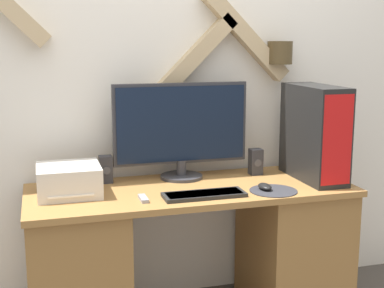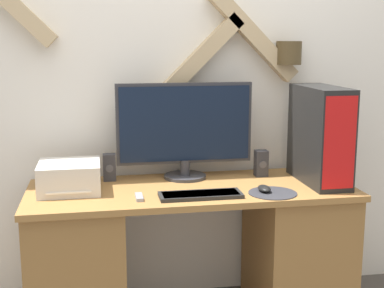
# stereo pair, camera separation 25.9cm
# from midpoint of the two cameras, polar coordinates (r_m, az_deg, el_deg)

# --- Properties ---
(wall_back) EXTENTS (6.40, 0.19, 2.70)m
(wall_back) POSITION_cam_midpoint_polar(r_m,az_deg,el_deg) (2.89, -4.75, 9.60)
(wall_back) COLOR white
(wall_back) RESTS_ON ground_plane
(desk) EXTENTS (1.60, 0.60, 0.71)m
(desk) POSITION_cam_midpoint_polar(r_m,az_deg,el_deg) (2.75, -2.82, -11.54)
(desk) COLOR olive
(desk) RESTS_ON ground_plane
(monitor) EXTENTS (0.71, 0.22, 0.50)m
(monitor) POSITION_cam_midpoint_polar(r_m,az_deg,el_deg) (2.77, -3.79, 1.75)
(monitor) COLOR #333338
(monitor) RESTS_ON desk
(keyboard) EXTENTS (0.38, 0.13, 0.02)m
(keyboard) POSITION_cam_midpoint_polar(r_m,az_deg,el_deg) (2.48, -1.69, -5.45)
(keyboard) COLOR black
(keyboard) RESTS_ON desk
(mousepad) EXTENTS (0.23, 0.23, 0.00)m
(mousepad) POSITION_cam_midpoint_polar(r_m,az_deg,el_deg) (2.58, 5.85, -5.02)
(mousepad) COLOR #2D2D33
(mousepad) RESTS_ON desk
(mouse) EXTENTS (0.06, 0.10, 0.03)m
(mouse) POSITION_cam_midpoint_polar(r_m,az_deg,el_deg) (2.59, 4.94, -4.58)
(mouse) COLOR black
(mouse) RESTS_ON mousepad
(computer_tower) EXTENTS (0.18, 0.45, 0.49)m
(computer_tower) POSITION_cam_midpoint_polar(r_m,az_deg,el_deg) (2.79, 10.38, 1.16)
(computer_tower) COLOR black
(computer_tower) RESTS_ON desk
(printer) EXTENTS (0.29, 0.29, 0.14)m
(printer) POSITION_cam_midpoint_polar(r_m,az_deg,el_deg) (2.59, -15.82, -3.79)
(printer) COLOR beige
(printer) RESTS_ON desk
(speaker_left) EXTENTS (0.07, 0.06, 0.14)m
(speaker_left) POSITION_cam_midpoint_polar(r_m,az_deg,el_deg) (2.77, -11.85, -2.68)
(speaker_left) COLOR #2D2D33
(speaker_left) RESTS_ON desk
(speaker_right) EXTENTS (0.07, 0.06, 0.14)m
(speaker_right) POSITION_cam_midpoint_polar(r_m,az_deg,el_deg) (2.88, 4.27, -1.93)
(speaker_right) COLOR #2D2D33
(speaker_right) RESTS_ON desk
(remote_control) EXTENTS (0.03, 0.11, 0.02)m
(remote_control) POSITION_cam_midpoint_polar(r_m,az_deg,el_deg) (2.45, -8.26, -5.83)
(remote_control) COLOR gray
(remote_control) RESTS_ON desk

